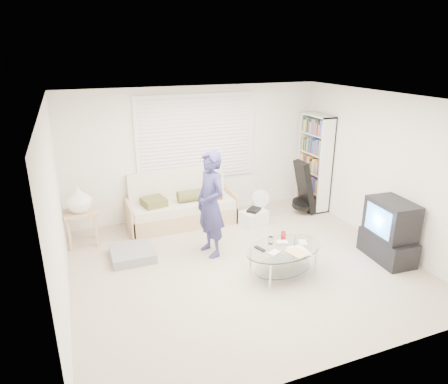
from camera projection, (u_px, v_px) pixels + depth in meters
name	position (u px, v px, depth m)	size (l,w,h in m)	color
ground	(243.00, 265.00, 6.12)	(5.00, 5.00, 0.00)	tan
room_shell	(232.00, 155.00, 5.99)	(5.02, 4.52, 2.51)	white
window_blinds	(197.00, 138.00, 7.52)	(2.32, 0.08, 1.62)	silver
futon_sofa	(182.00, 207.00, 7.50)	(2.00, 0.81, 0.98)	tan
grey_floor_pillow	(133.00, 254.00, 6.31)	(0.66, 0.66, 0.15)	gray
side_table	(79.00, 201.00, 6.52)	(0.53, 0.43, 1.05)	tan
bookshelf	(314.00, 162.00, 8.08)	(0.30, 0.81, 1.92)	white
guitar_case	(304.00, 191.00, 7.89)	(0.42, 0.40, 1.07)	black
floor_fan	(260.00, 202.00, 7.69)	(0.37, 0.24, 0.60)	white
storage_bin	(254.00, 218.00, 7.46)	(0.55, 0.45, 0.33)	white
tv_unit	(389.00, 231.00, 6.17)	(0.54, 0.92, 0.97)	black
coffee_table	(284.00, 253.00, 5.74)	(1.32, 0.96, 0.57)	silver
standing_person	(211.00, 204.00, 6.20)	(0.62, 0.41, 1.70)	navy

